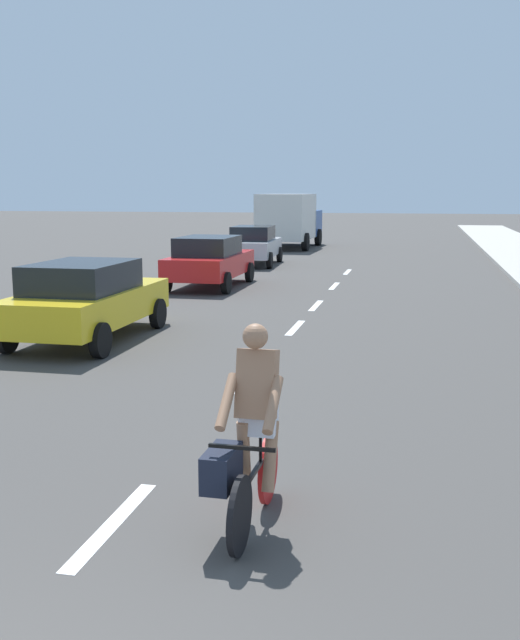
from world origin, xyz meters
name	(u,v)px	position (x,y,z in m)	size (l,w,h in m)	color
ground_plane	(333,288)	(0.00, 20.00, 0.00)	(160.00, 160.00, 0.00)	#423F3D
lane_stripe_1	(112,524)	(0.00, 3.36, 0.00)	(0.16, 1.80, 0.01)	white
lane_stripe_2	(248,379)	(0.00, 8.61, 0.00)	(0.16, 1.80, 0.01)	white
lane_stripe_3	(295,328)	(0.00, 13.14, 0.00)	(0.16, 1.80, 0.01)	white
lane_stripe_4	(316,305)	(0.00, 16.36, 0.00)	(0.16, 1.80, 0.01)	white
lane_stripe_5	(334,286)	(0.00, 20.45, 0.00)	(0.16, 1.80, 0.01)	white
lane_stripe_6	(347,272)	(0.00, 24.64, 0.00)	(0.16, 1.80, 0.01)	white
cyclist	(249,437)	(1.20, 3.57, 0.83)	(0.62, 1.71, 1.82)	black
parked_car_yellow	(86,298)	(-3.83, 10.95, 0.84)	(2.04, 4.40, 1.57)	gold
parked_car_red	(209,260)	(-3.76, 19.42, 0.84)	(2.00, 4.33, 1.57)	red
parked_car_silver	(254,244)	(-3.95, 26.45, 0.84)	(2.05, 4.13, 1.57)	#B7BABF
delivery_truck	(289,219)	(-4.16, 35.77, 1.50)	(2.80, 6.30, 2.80)	#23478C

